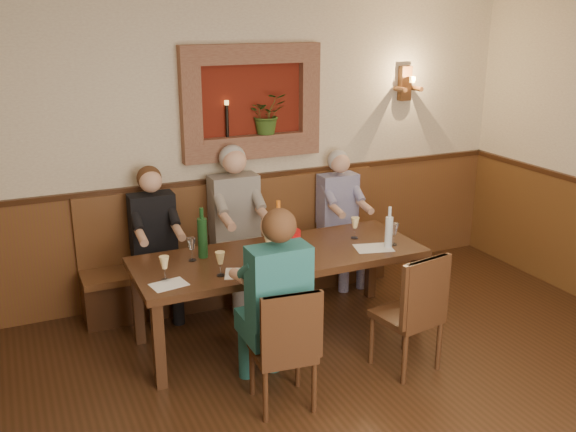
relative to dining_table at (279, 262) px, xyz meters
name	(u,v)px	position (x,y,z in m)	size (l,w,h in m)	color
room_shell	(420,166)	(0.00, -1.85, 1.21)	(6.04, 6.04, 2.82)	#C7B396
wainscoting	(406,384)	(0.00, -1.85, -0.09)	(6.02, 6.02, 1.15)	brown
wall_niche	(256,107)	(0.24, 1.09, 1.13)	(1.36, 0.30, 1.06)	#60180D
wall_sconce	(406,84)	(1.90, 1.08, 1.27)	(0.25, 0.20, 0.35)	brown
dining_table	(279,262)	(0.00, 0.00, 0.00)	(2.40, 0.90, 0.75)	#3A1D11
bench	(241,262)	(0.00, 0.94, -0.35)	(3.00, 0.45, 1.11)	#381E0F
chair_near_left	(283,371)	(-0.39, -0.94, -0.41)	(0.45, 0.45, 0.92)	#3A1D11
chair_near_right	(407,335)	(0.69, -0.88, -0.40)	(0.49, 0.49, 0.96)	#3A1D11
person_bench_left	(157,256)	(-0.84, 0.84, -0.11)	(0.40, 0.49, 1.37)	black
person_bench_mid	(238,238)	(-0.06, 0.84, -0.05)	(0.45, 0.55, 1.50)	#635D5A
person_bench_right	(341,229)	(1.05, 0.84, -0.12)	(0.39, 0.48, 1.35)	navy
person_chair_front	(274,319)	(-0.38, -0.78, -0.08)	(0.42, 0.52, 1.43)	navy
spittoon_bucket	(288,245)	(0.01, -0.14, 0.20)	(0.21, 0.21, 0.24)	red
wine_bottle_green_a	(279,230)	(0.02, 0.07, 0.26)	(0.09, 0.09, 0.44)	#19471E
wine_bottle_green_b	(202,237)	(-0.60, 0.19, 0.25)	(0.08, 0.08, 0.42)	#19471E
water_bottle	(389,231)	(0.91, -0.23, 0.22)	(0.08, 0.08, 0.36)	silver
tasting_sheet_a	(169,285)	(-0.99, -0.24, 0.08)	(0.26, 0.18, 0.00)	white
tasting_sheet_b	(277,257)	(-0.05, -0.06, 0.08)	(0.28, 0.20, 0.00)	white
tasting_sheet_c	(373,248)	(0.78, -0.20, 0.08)	(0.31, 0.22, 0.00)	white
tasting_sheet_d	(246,273)	(-0.40, -0.28, 0.08)	(0.32, 0.23, 0.00)	white
wine_glass_0	(269,249)	(-0.13, -0.09, 0.17)	(0.08, 0.08, 0.19)	#FFE398
wine_glass_1	(355,228)	(0.76, 0.08, 0.17)	(0.08, 0.08, 0.19)	#FFE398
wine_glass_2	(220,264)	(-0.59, -0.24, 0.17)	(0.08, 0.08, 0.19)	#FFE398
wine_glass_3	(192,249)	(-0.70, 0.15, 0.17)	(0.08, 0.08, 0.19)	white
wine_glass_4	(165,269)	(-0.99, -0.16, 0.17)	(0.08, 0.08, 0.19)	#FFE398
wine_glass_5	(263,258)	(-0.25, -0.26, 0.17)	(0.08, 0.08, 0.19)	#FFE398
wine_glass_6	(291,234)	(0.17, 0.15, 0.17)	(0.08, 0.08, 0.19)	#FFE398
wine_glass_7	(394,234)	(0.98, -0.20, 0.17)	(0.08, 0.08, 0.19)	white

